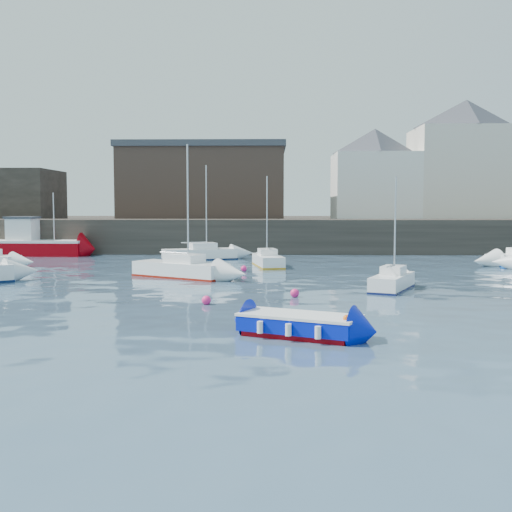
{
  "coord_description": "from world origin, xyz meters",
  "views": [
    {
      "loc": [
        0.8,
        -22.29,
        4.17
      ],
      "look_at": [
        0.0,
        12.0,
        1.5
      ],
      "focal_mm": 45.0,
      "sensor_mm": 36.0,
      "label": 1
    }
  ],
  "objects_px": {
    "blue_dinghy": "(300,324)",
    "sailboat_h": "(200,254)",
    "buoy_near": "(206,304)",
    "buoy_far": "(244,271)",
    "sailboat_b": "(181,269)",
    "sailboat_f": "(268,260)",
    "buoy_mid": "(295,297)",
    "fishing_boat": "(34,243)",
    "sailboat_c": "(392,281)"
  },
  "relations": [
    {
      "from": "buoy_near",
      "to": "blue_dinghy",
      "type": "bearing_deg",
      "value": -61.1
    },
    {
      "from": "buoy_near",
      "to": "buoy_far",
      "type": "relative_size",
      "value": 1.02
    },
    {
      "from": "sailboat_c",
      "to": "buoy_near",
      "type": "relative_size",
      "value": 14.17
    },
    {
      "from": "sailboat_f",
      "to": "buoy_mid",
      "type": "height_order",
      "value": "sailboat_f"
    },
    {
      "from": "sailboat_h",
      "to": "buoy_near",
      "type": "relative_size",
      "value": 18.4
    },
    {
      "from": "sailboat_h",
      "to": "buoy_mid",
      "type": "height_order",
      "value": "sailboat_h"
    },
    {
      "from": "buoy_near",
      "to": "sailboat_b",
      "type": "bearing_deg",
      "value": 103.78
    },
    {
      "from": "blue_dinghy",
      "to": "buoy_far",
      "type": "height_order",
      "value": "blue_dinghy"
    },
    {
      "from": "fishing_boat",
      "to": "buoy_mid",
      "type": "height_order",
      "value": "fishing_boat"
    },
    {
      "from": "blue_dinghy",
      "to": "sailboat_h",
      "type": "xyz_separation_m",
      "value": [
        -6.46,
        29.5,
        0.07
      ]
    },
    {
      "from": "sailboat_b",
      "to": "sailboat_f",
      "type": "xyz_separation_m",
      "value": [
        5.07,
        7.12,
        -0.06
      ]
    },
    {
      "from": "sailboat_b",
      "to": "sailboat_f",
      "type": "height_order",
      "value": "sailboat_b"
    },
    {
      "from": "sailboat_f",
      "to": "buoy_far",
      "type": "relative_size",
      "value": 15.91
    },
    {
      "from": "sailboat_f",
      "to": "buoy_far",
      "type": "bearing_deg",
      "value": -113.8
    },
    {
      "from": "blue_dinghy",
      "to": "fishing_boat",
      "type": "xyz_separation_m",
      "value": [
        -21.04,
        33.51,
        0.62
      ]
    },
    {
      "from": "fishing_boat",
      "to": "sailboat_c",
      "type": "distance_m",
      "value": 34.11
    },
    {
      "from": "sailboat_c",
      "to": "buoy_near",
      "type": "distance_m",
      "value": 10.14
    },
    {
      "from": "sailboat_c",
      "to": "sailboat_h",
      "type": "height_order",
      "value": "sailboat_h"
    },
    {
      "from": "sailboat_b",
      "to": "buoy_far",
      "type": "relative_size",
      "value": 19.61
    },
    {
      "from": "blue_dinghy",
      "to": "sailboat_c",
      "type": "xyz_separation_m",
      "value": [
        5.14,
        11.64,
        0.03
      ]
    },
    {
      "from": "sailboat_c",
      "to": "buoy_far",
      "type": "distance_m",
      "value": 11.9
    },
    {
      "from": "sailboat_b",
      "to": "sailboat_c",
      "type": "relative_size",
      "value": 1.36
    },
    {
      "from": "blue_dinghy",
      "to": "buoy_near",
      "type": "bearing_deg",
      "value": 118.9
    },
    {
      "from": "blue_dinghy",
      "to": "buoy_far",
      "type": "bearing_deg",
      "value": 97.35
    },
    {
      "from": "buoy_far",
      "to": "sailboat_f",
      "type": "bearing_deg",
      "value": 66.2
    },
    {
      "from": "sailboat_c",
      "to": "sailboat_h",
      "type": "xyz_separation_m",
      "value": [
        -11.6,
        17.85,
        0.05
      ]
    },
    {
      "from": "blue_dinghy",
      "to": "sailboat_f",
      "type": "bearing_deg",
      "value": 92.68
    },
    {
      "from": "fishing_boat",
      "to": "sailboat_h",
      "type": "height_order",
      "value": "sailboat_h"
    },
    {
      "from": "sailboat_f",
      "to": "sailboat_b",
      "type": "bearing_deg",
      "value": -125.46
    },
    {
      "from": "sailboat_b",
      "to": "buoy_near",
      "type": "relative_size",
      "value": 19.32
    },
    {
      "from": "blue_dinghy",
      "to": "sailboat_f",
      "type": "relative_size",
      "value": 0.67
    },
    {
      "from": "blue_dinghy",
      "to": "sailboat_h",
      "type": "bearing_deg",
      "value": 102.36
    },
    {
      "from": "sailboat_c",
      "to": "buoy_near",
      "type": "xyz_separation_m",
      "value": [
        -8.81,
        -5.01,
        -0.43
      ]
    },
    {
      "from": "buoy_mid",
      "to": "sailboat_b",
      "type": "bearing_deg",
      "value": 128.46
    },
    {
      "from": "sailboat_h",
      "to": "fishing_boat",
      "type": "bearing_deg",
      "value": 164.61
    },
    {
      "from": "sailboat_f",
      "to": "buoy_mid",
      "type": "distance_m",
      "value": 15.21
    },
    {
      "from": "sailboat_b",
      "to": "buoy_mid",
      "type": "xyz_separation_m",
      "value": [
        6.38,
        -8.03,
        -0.5
      ]
    },
    {
      "from": "blue_dinghy",
      "to": "buoy_mid",
      "type": "xyz_separation_m",
      "value": [
        0.18,
        8.95,
        -0.41
      ]
    },
    {
      "from": "sailboat_b",
      "to": "sailboat_c",
      "type": "xyz_separation_m",
      "value": [
        11.34,
        -5.33,
        -0.07
      ]
    },
    {
      "from": "fishing_boat",
      "to": "sailboat_b",
      "type": "distance_m",
      "value": 22.22
    },
    {
      "from": "sailboat_b",
      "to": "sailboat_c",
      "type": "bearing_deg",
      "value": -25.18
    },
    {
      "from": "sailboat_h",
      "to": "buoy_near",
      "type": "xyz_separation_m",
      "value": [
        2.8,
        -22.86,
        -0.48
      ]
    },
    {
      "from": "sailboat_f",
      "to": "buoy_mid",
      "type": "relative_size",
      "value": 15.31
    },
    {
      "from": "buoy_mid",
      "to": "buoy_far",
      "type": "relative_size",
      "value": 1.04
    },
    {
      "from": "sailboat_h",
      "to": "buoy_near",
      "type": "bearing_deg",
      "value": -83.02
    },
    {
      "from": "fishing_boat",
      "to": "sailboat_f",
      "type": "height_order",
      "value": "sailboat_f"
    },
    {
      "from": "sailboat_f",
      "to": "sailboat_h",
      "type": "bearing_deg",
      "value": 134.67
    },
    {
      "from": "fishing_boat",
      "to": "sailboat_b",
      "type": "xyz_separation_m",
      "value": [
        14.84,
        -16.53,
        -0.52
      ]
    },
    {
      "from": "sailboat_b",
      "to": "sailboat_f",
      "type": "distance_m",
      "value": 8.74
    },
    {
      "from": "sailboat_b",
      "to": "buoy_mid",
      "type": "distance_m",
      "value": 10.26
    }
  ]
}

